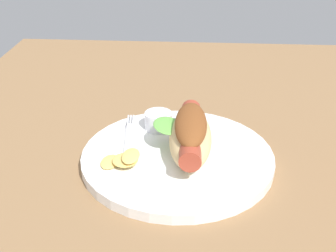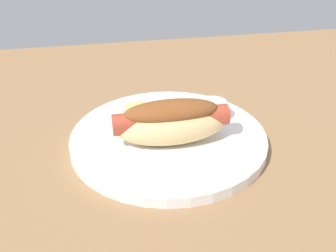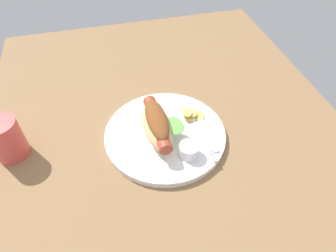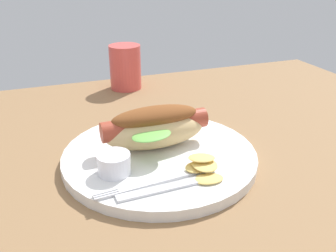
# 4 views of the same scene
# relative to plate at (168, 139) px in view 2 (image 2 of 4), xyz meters

# --- Properties ---
(ground_plane) EXTENTS (1.20, 0.90, 0.02)m
(ground_plane) POSITION_rel_plate_xyz_m (-0.01, -0.02, -0.02)
(ground_plane) COLOR olive
(plate) EXTENTS (0.29, 0.29, 0.02)m
(plate) POSITION_rel_plate_xyz_m (0.00, 0.00, 0.00)
(plate) COLOR white
(plate) RESTS_ON ground_plane
(hot_dog) EXTENTS (0.17, 0.10, 0.07)m
(hot_dog) POSITION_rel_plate_xyz_m (-0.00, 0.02, 0.04)
(hot_dog) COLOR #DBB77A
(hot_dog) RESTS_ON plate
(sauce_ramekin) EXTENTS (0.05, 0.05, 0.03)m
(sauce_ramekin) POSITION_rel_plate_xyz_m (-0.08, -0.04, 0.02)
(sauce_ramekin) COLOR white
(sauce_ramekin) RESTS_ON plate
(fork) EXTENTS (0.15, 0.03, 0.00)m
(fork) POSITION_rel_plate_xyz_m (-0.04, -0.08, 0.01)
(fork) COLOR silver
(fork) RESTS_ON plate
(knife) EXTENTS (0.13, 0.02, 0.00)m
(knife) POSITION_rel_plate_xyz_m (-0.02, -0.10, 0.01)
(knife) COLOR silver
(knife) RESTS_ON plate
(chips_pile) EXTENTS (0.06, 0.07, 0.02)m
(chips_pile) POSITION_rel_plate_xyz_m (0.04, -0.08, 0.02)
(chips_pile) COLOR #EAC362
(chips_pile) RESTS_ON plate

